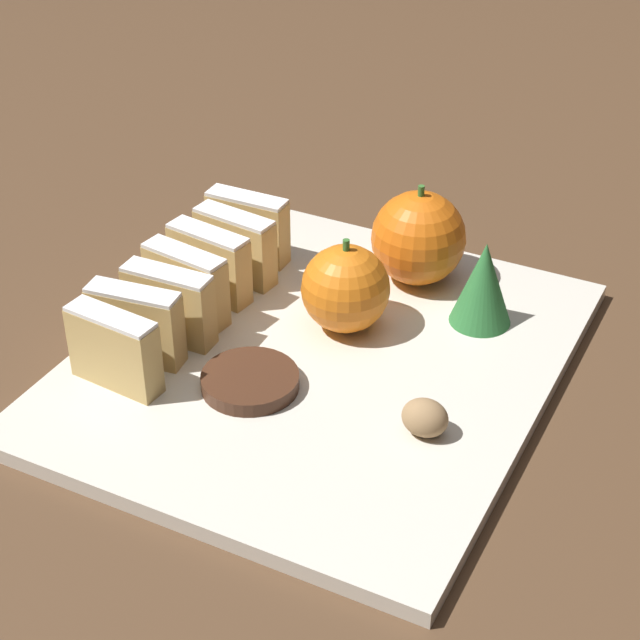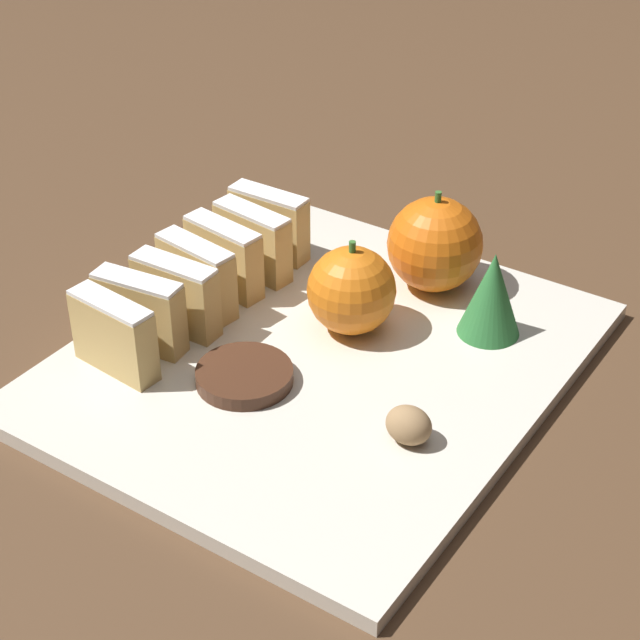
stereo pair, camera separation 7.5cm
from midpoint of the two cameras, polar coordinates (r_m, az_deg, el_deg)
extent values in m
plane|color=#513823|center=(0.78, 2.77, -2.67)|extent=(6.00, 6.00, 0.00)
cube|color=silver|center=(0.77, 2.79, -2.31)|extent=(0.32, 0.37, 0.01)
cube|color=tan|center=(0.75, -8.13, -1.00)|extent=(0.07, 0.03, 0.05)
cube|color=white|center=(0.73, -8.30, 0.82)|extent=(0.07, 0.03, 0.00)
cube|color=tan|center=(0.77, -6.85, 0.23)|extent=(0.07, 0.03, 0.05)
cube|color=white|center=(0.75, -7.00, 2.02)|extent=(0.07, 0.03, 0.00)
cube|color=tan|center=(0.78, -5.00, 1.14)|extent=(0.07, 0.02, 0.05)
cube|color=white|center=(0.77, -5.10, 2.90)|extent=(0.07, 0.02, 0.00)
cube|color=tan|center=(0.81, -3.86, 2.24)|extent=(0.07, 0.03, 0.05)
cube|color=white|center=(0.79, -3.94, 3.98)|extent=(0.07, 0.03, 0.00)
cube|color=tan|center=(0.83, -2.58, 3.21)|extent=(0.07, 0.03, 0.05)
cube|color=white|center=(0.82, -2.63, 4.91)|extent=(0.07, 0.03, 0.00)
cube|color=tan|center=(0.85, -1.09, 4.04)|extent=(0.07, 0.03, 0.05)
cube|color=white|center=(0.84, -1.11, 5.71)|extent=(0.07, 0.03, 0.00)
cube|color=tan|center=(0.88, -0.28, 5.02)|extent=(0.07, 0.02, 0.05)
cube|color=white|center=(0.86, -0.28, 6.66)|extent=(0.07, 0.02, 0.00)
sphere|color=orange|center=(0.78, 4.69, 1.41)|extent=(0.07, 0.07, 0.07)
cylinder|color=#38702D|center=(0.76, 4.81, 3.70)|extent=(0.01, 0.01, 0.01)
sphere|color=orange|center=(0.84, 8.72, 3.93)|extent=(0.07, 0.07, 0.07)
cylinder|color=#38702D|center=(0.82, 8.96, 6.38)|extent=(0.00, 0.01, 0.01)
ellipsoid|color=#9E7A51|center=(0.69, 7.88, -5.69)|extent=(0.03, 0.03, 0.03)
cylinder|color=#472819|center=(0.74, -1.16, -3.09)|extent=(0.07, 0.07, 0.01)
cone|color=#2D7538|center=(0.79, 11.86, 1.28)|extent=(0.05, 0.05, 0.07)
camera|label=1|loc=(0.04, -87.14, 1.92)|focal=60.00mm
camera|label=2|loc=(0.04, 92.86, -1.92)|focal=60.00mm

